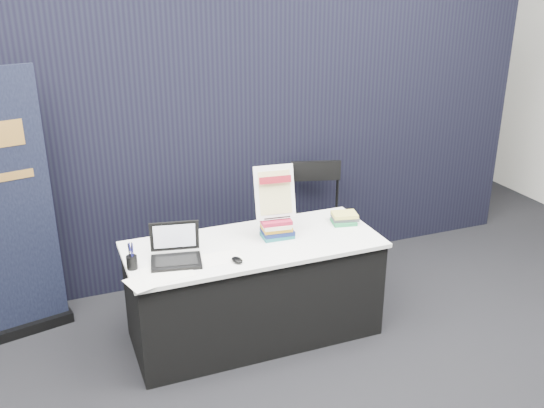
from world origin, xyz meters
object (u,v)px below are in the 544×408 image
Objects in this scene: book_stack_short at (345,218)px; stacking_chair at (324,217)px; info_sign at (275,193)px; display_table at (254,289)px; laptop at (174,252)px; book_stack_tall at (276,228)px.

book_stack_short is 0.21× the size of stacking_chair.
book_stack_short is 0.53× the size of info_sign.
display_table is 0.87m from book_stack_short.
info_sign is (0.76, 0.13, 0.27)m from laptop.
book_stack_short is (1.34, 0.15, -0.02)m from laptop.
laptop is 1.73× the size of book_stack_short.
info_sign is at bearing 90.00° from book_stack_tall.
info_sign is 1.03m from stacking_chair.
laptop reaches higher than display_table.
display_table is at bearing -126.95° from stacking_chair.
display_table is 4.94× the size of laptop.
book_stack_tall is 1.08× the size of book_stack_short.
laptop is (-0.58, -0.06, 0.43)m from display_table.
stacking_chair is at bearing 41.64° from book_stack_tall.
info_sign is (-0.58, -0.02, 0.29)m from book_stack_short.
stacking_chair is (0.68, 0.58, -0.52)m from info_sign.
display_table is 7.96× the size of book_stack_tall.
book_stack_tall is at bearing -83.71° from info_sign.
display_table is 4.58× the size of info_sign.
stacking_chair is (0.11, 0.56, -0.23)m from book_stack_short.
display_table is at bearing -169.37° from book_stack_tall.
book_stack_short is 0.65m from info_sign.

